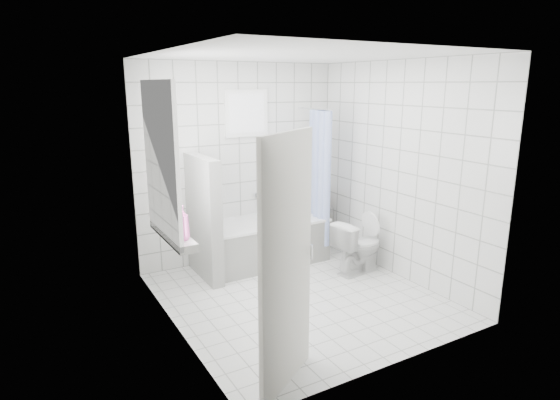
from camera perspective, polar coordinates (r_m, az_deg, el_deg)
ground at (r=5.36m, az=2.32°, el=-11.69°), size 3.00×3.00×0.00m
ceiling at (r=4.84m, az=2.64°, el=17.25°), size 3.00×3.00×0.00m
wall_back at (r=6.24m, az=-4.93°, el=4.49°), size 2.80×0.02×2.60m
wall_front at (r=3.80m, az=14.66°, el=-2.10°), size 2.80×0.02×2.60m
wall_left at (r=4.37m, az=-13.24°, el=0.09°), size 0.02×3.00×2.60m
wall_right at (r=5.80m, az=14.27°, el=3.39°), size 0.02×3.00×2.60m
window_left at (r=4.61m, az=-14.00°, el=4.55°), size 0.01×0.90×1.40m
window_back at (r=6.17m, az=-4.02°, el=10.48°), size 0.50×0.01×0.50m
window_sill at (r=4.79m, az=-12.97°, el=-4.15°), size 0.18×1.02×0.08m
door at (r=3.54m, az=0.81°, el=-7.97°), size 0.69×0.47×2.00m
bathtub at (r=6.23m, az=-1.81°, el=-5.05°), size 1.60×0.77×0.58m
partition_wall at (r=5.72m, az=-9.29°, el=-2.18°), size 0.15×0.85×1.50m
tiled_ledge at (r=6.95m, az=4.56°, el=-3.21°), size 0.40×0.24×0.55m
toilet at (r=5.98m, az=9.55°, el=-5.63°), size 0.70×0.45×0.67m
curtain_rod at (r=6.26m, az=4.27°, el=10.99°), size 0.02×0.80×0.02m
shower_curtain at (r=6.27m, az=4.79°, el=2.68°), size 0.14×0.48×1.78m
tub_faucet at (r=6.41m, az=-2.47°, el=0.68°), size 0.18×0.06×0.06m
sill_bottles at (r=4.68m, az=-12.71°, el=-2.30°), size 0.18×0.73×0.33m
ledge_bottles at (r=6.83m, az=4.86°, el=-0.07°), size 0.18×0.16×0.25m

